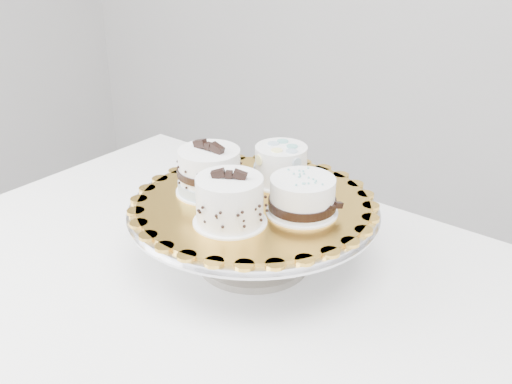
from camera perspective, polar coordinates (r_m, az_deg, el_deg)
The scene contains 7 objects.
table at distance 1.11m, azimuth -1.78°, elevation -11.09°, with size 1.26×0.94×0.75m.
cake_stand at distance 1.05m, azimuth -0.21°, elevation -2.81°, with size 0.41×0.41×0.11m.
cake_board at distance 1.04m, azimuth -0.21°, elevation -0.99°, with size 0.38×0.38×0.01m, color gold.
cake_swirl at distance 0.96m, azimuth -2.36°, elevation -0.87°, with size 0.13×0.13×0.09m.
cake_banded at distance 1.06m, azimuth -4.15°, elevation 1.71°, with size 0.12×0.12×0.09m.
cake_dots at distance 1.09m, azimuth 2.24°, elevation 2.49°, with size 0.11×0.11×0.07m.
cake_ribbon at distance 0.99m, azimuth 4.20°, elevation -0.45°, with size 0.13×0.13×0.06m.
Camera 1 is at (0.45, -0.65, 1.33)m, focal length 45.00 mm.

